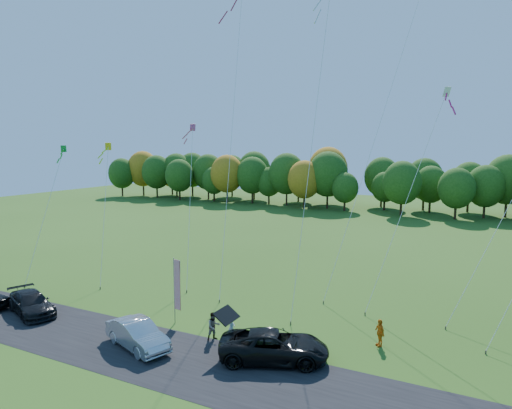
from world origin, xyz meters
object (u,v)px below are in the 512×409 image
at_px(silver_sedan, 138,334).
at_px(person_east, 380,333).
at_px(feather_flag, 177,284).
at_px(black_suv, 274,346).

relative_size(silver_sedan, person_east, 2.97).
bearing_deg(silver_sedan, feather_flag, 20.51).
bearing_deg(person_east, black_suv, -86.75).
xyz_separation_m(black_suv, person_east, (4.53, 4.24, -0.01)).
relative_size(person_east, feather_flag, 0.37).
bearing_deg(feather_flag, black_suv, -12.71).
xyz_separation_m(person_east, feather_flag, (-11.97, -2.56, 1.82)).
height_order(black_suv, feather_flag, feather_flag).
relative_size(black_suv, person_east, 3.67).
bearing_deg(feather_flag, person_east, 12.09).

